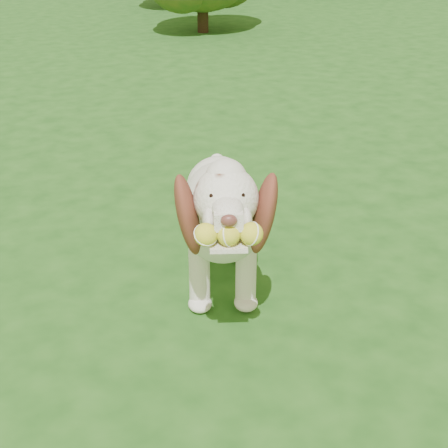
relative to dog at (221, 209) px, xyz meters
name	(u,v)px	position (x,y,z in m)	size (l,w,h in m)	color
ground	(219,283)	(0.03, 0.08, -0.46)	(80.00, 80.00, 0.00)	#1A4614
dog	(221,209)	(0.00, 0.00, 0.00)	(0.81, 1.27, 0.87)	silver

